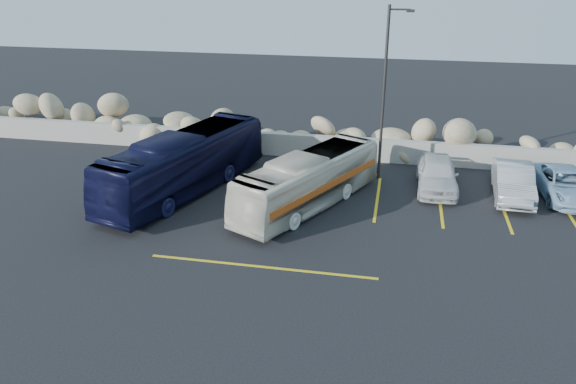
% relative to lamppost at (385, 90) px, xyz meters
% --- Properties ---
extents(ground, '(90.00, 90.00, 0.00)m').
position_rel_lamppost_xyz_m(ground, '(-2.56, -9.50, -4.30)').
color(ground, black).
rests_on(ground, ground).
extents(seawall, '(60.00, 0.40, 1.20)m').
position_rel_lamppost_xyz_m(seawall, '(-2.56, 2.50, -3.70)').
color(seawall, gray).
rests_on(seawall, ground).
extents(riprap_pile, '(54.00, 2.80, 2.60)m').
position_rel_lamppost_xyz_m(riprap_pile, '(-2.56, 3.70, -3.00)').
color(riprap_pile, tan).
rests_on(riprap_pile, ground).
extents(parking_lines, '(18.16, 9.36, 0.01)m').
position_rel_lamppost_xyz_m(parking_lines, '(2.09, -3.93, -4.29)').
color(parking_lines, yellow).
rests_on(parking_lines, ground).
extents(lamppost, '(1.14, 0.18, 8.00)m').
position_rel_lamppost_xyz_m(lamppost, '(0.00, 0.00, 0.00)').
color(lamppost, '#2C2A27').
rests_on(lamppost, ground).
extents(vintage_bus, '(5.42, 8.34, 2.32)m').
position_rel_lamppost_xyz_m(vintage_bus, '(-2.83, -3.88, -3.13)').
color(vintage_bus, silver).
rests_on(vintage_bus, ground).
extents(tour_coach, '(5.02, 10.04, 2.73)m').
position_rel_lamppost_xyz_m(tour_coach, '(-8.55, -3.36, -2.93)').
color(tour_coach, black).
rests_on(tour_coach, ground).
extents(car_a, '(1.80, 4.39, 1.49)m').
position_rel_lamppost_xyz_m(car_a, '(2.61, -0.86, -3.55)').
color(car_a, silver).
rests_on(car_a, ground).
extents(car_b, '(1.84, 4.55, 1.47)m').
position_rel_lamppost_xyz_m(car_b, '(5.87, -1.12, -3.56)').
color(car_b, '#ADAEB2').
rests_on(car_b, ground).
extents(car_d, '(2.49, 4.74, 1.27)m').
position_rel_lamppost_xyz_m(car_d, '(8.10, -0.77, -3.66)').
color(car_d, '#95B7D3').
rests_on(car_d, ground).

